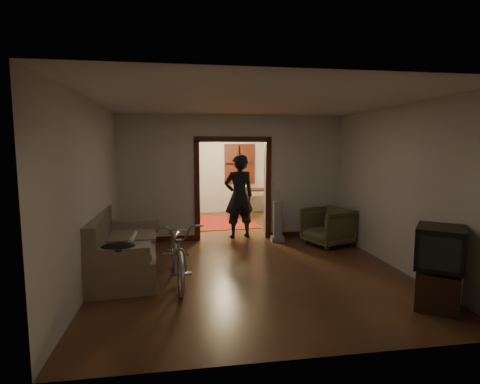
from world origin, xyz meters
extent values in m
cube|color=#3F2314|center=(0.00, 0.00, 0.00)|extent=(5.00, 8.50, 0.01)
cube|color=white|center=(0.00, 0.00, 2.80)|extent=(5.00, 8.50, 0.01)
cube|color=beige|center=(0.00, 4.25, 1.40)|extent=(5.00, 0.02, 2.80)
cube|color=beige|center=(-2.50, 0.00, 1.40)|extent=(0.02, 8.50, 2.80)
cube|color=beige|center=(2.50, 0.00, 1.40)|extent=(0.02, 8.50, 2.80)
cube|color=beige|center=(0.00, 0.75, 1.40)|extent=(5.00, 0.14, 2.80)
cube|color=#3F180E|center=(0.00, 0.75, 1.10)|extent=(1.74, 0.20, 2.32)
cube|color=black|center=(0.70, 4.21, 1.55)|extent=(0.98, 0.06, 1.28)
sphere|color=#FFE0A5|center=(0.00, 2.50, 2.35)|extent=(0.24, 0.24, 0.24)
cube|color=silver|center=(1.05, 0.68, 1.25)|extent=(0.08, 0.01, 0.12)
cube|color=brown|center=(-2.10, -1.34, 0.50)|extent=(1.15, 2.26, 1.00)
cylinder|color=beige|center=(-2.00, -1.04, 0.53)|extent=(0.09, 0.72, 0.09)
ellipsoid|color=black|center=(-2.05, -2.25, 0.68)|extent=(0.50, 0.38, 0.15)
imported|color=silver|center=(-1.23, -1.85, 0.50)|extent=(0.84, 1.96, 1.00)
imported|color=brown|center=(1.92, -0.16, 0.40)|extent=(1.12, 1.11, 0.80)
cube|color=black|center=(2.11, -3.39, 0.25)|extent=(0.74, 0.74, 0.50)
cube|color=black|center=(2.11, -3.39, 0.81)|extent=(0.83, 0.84, 0.54)
cube|color=gray|center=(0.95, 0.35, 0.45)|extent=(0.30, 0.25, 0.91)
imported|color=black|center=(0.16, 0.81, 0.96)|extent=(0.77, 0.58, 1.92)
cube|color=maroon|center=(0.00, 2.65, 0.01)|extent=(1.76, 2.23, 0.02)
cube|color=#1E3220|center=(-1.16, 3.87, 0.86)|extent=(0.92, 0.58, 1.73)
sphere|color=#1E5972|center=(-1.16, 3.87, 1.94)|extent=(0.26, 0.26, 0.26)
cube|color=#331B11|center=(1.11, 3.66, 0.40)|extent=(1.19, 0.87, 0.79)
cube|color=#331B11|center=(0.59, 3.16, 0.47)|extent=(0.50, 0.50, 0.94)
camera|label=1|loc=(-1.16, -7.59, 2.09)|focal=28.00mm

